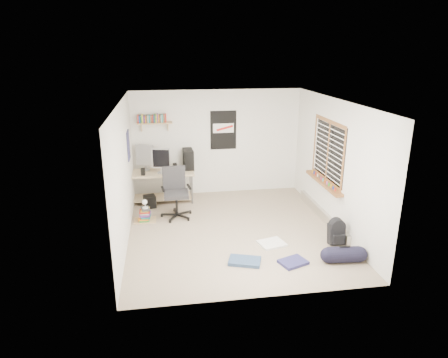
{
  "coord_description": "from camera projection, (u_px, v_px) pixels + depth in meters",
  "views": [
    {
      "loc": [
        -1.26,
        -7.01,
        3.39
      ],
      "look_at": [
        -0.16,
        0.16,
        1.02
      ],
      "focal_mm": 32.0,
      "sensor_mm": 36.0,
      "label": 1
    }
  ],
  "objects": [
    {
      "name": "right_wall",
      "position": [
        335.0,
        165.0,
        7.73
      ],
      "size": [
        0.01,
        4.5,
        2.5
      ],
      "primitive_type": "cube",
      "color": "silver",
      "rests_on": "ground"
    },
    {
      "name": "floor",
      "position": [
        233.0,
        230.0,
        7.83
      ],
      "size": [
        4.0,
        4.5,
        0.01
      ],
      "primitive_type": "cube",
      "color": "gray",
      "rests_on": "ground"
    },
    {
      "name": "pc_tower",
      "position": [
        188.0,
        159.0,
        9.31
      ],
      "size": [
        0.24,
        0.46,
        0.47
      ],
      "primitive_type": "cube",
      "rotation": [
        0.0,
        0.0,
        0.06
      ],
      "color": "black",
      "rests_on": "desk"
    },
    {
      "name": "backpack",
      "position": [
        336.0,
        234.0,
        7.22
      ],
      "size": [
        0.29,
        0.24,
        0.38
      ],
      "primitive_type": "cube",
      "rotation": [
        0.0,
        0.0,
        -0.03
      ],
      "color": "black",
      "rests_on": "floor"
    },
    {
      "name": "desk_lamp",
      "position": [
        145.0,
        204.0,
        8.14
      ],
      "size": [
        0.13,
        0.2,
        0.2
      ],
      "primitive_type": "cube",
      "rotation": [
        0.0,
        0.0,
        0.04
      ],
      "color": "white",
      "rests_on": "book_stack"
    },
    {
      "name": "subwoofer",
      "position": [
        150.0,
        201.0,
        8.92
      ],
      "size": [
        0.3,
        0.3,
        0.28
      ],
      "primitive_type": "cube",
      "rotation": [
        0.0,
        0.0,
        0.23
      ],
      "color": "black",
      "rests_on": "floor"
    },
    {
      "name": "monitor_right",
      "position": [
        161.0,
        164.0,
        8.95
      ],
      "size": [
        0.43,
        0.19,
        0.46
      ],
      "primitive_type": "cube",
      "rotation": [
        0.0,
        0.0,
        -0.22
      ],
      "color": "#AAA9AE",
      "rests_on": "desk"
    },
    {
      "name": "desk",
      "position": [
        161.0,
        186.0,
        9.21
      ],
      "size": [
        1.66,
        1.1,
        0.7
      ],
      "primitive_type": "cube",
      "rotation": [
        0.0,
        0.0,
        -0.3
      ],
      "color": "#CDAC8E",
      "rests_on": "floor"
    },
    {
      "name": "jeans_b",
      "position": [
        293.0,
        262.0,
        6.61
      ],
      "size": [
        0.52,
        0.46,
        0.05
      ],
      "primitive_type": "cube",
      "rotation": [
        0.0,
        0.0,
        0.36
      ],
      "color": "navy",
      "rests_on": "floor"
    },
    {
      "name": "jeans_a",
      "position": [
        245.0,
        261.0,
        6.63
      ],
      "size": [
        0.6,
        0.48,
        0.06
      ],
      "primitive_type": "cube",
      "rotation": [
        0.0,
        0.0,
        -0.33
      ],
      "color": "navy",
      "rests_on": "floor"
    },
    {
      "name": "ceiling",
      "position": [
        234.0,
        101.0,
        7.04
      ],
      "size": [
        4.0,
        4.5,
        0.01
      ],
      "primitive_type": "cube",
      "color": "white",
      "rests_on": "ground"
    },
    {
      "name": "wall_shelf",
      "position": [
        155.0,
        123.0,
        9.07
      ],
      "size": [
        0.8,
        0.22,
        0.24
      ],
      "primitive_type": "cube",
      "color": "tan",
      "rests_on": "back_wall"
    },
    {
      "name": "window",
      "position": [
        327.0,
        151.0,
        7.94
      ],
      "size": [
        0.1,
        1.5,
        1.26
      ],
      "primitive_type": "cube",
      "color": "brown",
      "rests_on": "right_wall"
    },
    {
      "name": "speaker_left",
      "position": [
        143.0,
        172.0,
        8.85
      ],
      "size": [
        0.1,
        0.1,
        0.17
      ],
      "primitive_type": "cube",
      "rotation": [
        0.0,
        0.0,
        -0.11
      ],
      "color": "black",
      "rests_on": "desk"
    },
    {
      "name": "monitor_left",
      "position": [
        145.0,
        161.0,
        9.14
      ],
      "size": [
        0.45,
        0.31,
        0.49
      ],
      "primitive_type": "cube",
      "rotation": [
        0.0,
        0.0,
        -0.49
      ],
      "color": "#A6A6AB",
      "rests_on": "desk"
    },
    {
      "name": "back_wall",
      "position": [
        217.0,
        143.0,
        9.55
      ],
      "size": [
        4.0,
        0.01,
        2.5
      ],
      "primitive_type": "cube",
      "color": "silver",
      "rests_on": "ground"
    },
    {
      "name": "speaker_right",
      "position": [
        175.0,
        167.0,
        9.25
      ],
      "size": [
        0.1,
        0.1,
        0.17
      ],
      "primitive_type": "cube",
      "rotation": [
        0.0,
        0.0,
        0.13
      ],
      "color": "black",
      "rests_on": "desk"
    },
    {
      "name": "book_stack",
      "position": [
        145.0,
        214.0,
        8.22
      ],
      "size": [
        0.5,
        0.42,
        0.32
      ],
      "primitive_type": "cube",
      "rotation": [
        0.0,
        0.0,
        0.08
      ],
      "color": "brown",
      "rests_on": "floor"
    },
    {
      "name": "poster_left_wall",
      "position": [
        128.0,
        145.0,
        8.2
      ],
      "size": [
        0.02,
        0.42,
        0.6
      ],
      "primitive_type": "cube",
      "color": "navy",
      "rests_on": "left_wall"
    },
    {
      "name": "keyboard",
      "position": [
        173.0,
        175.0,
        8.89
      ],
      "size": [
        0.42,
        0.2,
        0.02
      ],
      "primitive_type": "cube",
      "rotation": [
        0.0,
        0.0,
        -0.14
      ],
      "color": "black",
      "rests_on": "desk"
    },
    {
      "name": "baseboard_heater",
      "position": [
        322.0,
        214.0,
        8.36
      ],
      "size": [
        0.08,
        2.5,
        0.18
      ],
      "primitive_type": "cube",
      "color": "#B7B2A8",
      "rests_on": "floor"
    },
    {
      "name": "left_wall",
      "position": [
        123.0,
        174.0,
        7.14
      ],
      "size": [
        0.01,
        4.5,
        2.5
      ],
      "primitive_type": "cube",
      "color": "silver",
      "rests_on": "ground"
    },
    {
      "name": "duffel_bag",
      "position": [
        344.0,
        254.0,
        6.62
      ],
      "size": [
        0.29,
        0.29,
        0.53
      ],
      "primitive_type": "cylinder",
      "rotation": [
        0.0,
        0.0,
        -0.09
      ],
      "color": "black",
      "rests_on": "floor"
    },
    {
      "name": "tshirt",
      "position": [
        272.0,
        243.0,
        7.25
      ],
      "size": [
        0.53,
        0.48,
        0.04
      ],
      "primitive_type": "cube",
      "rotation": [
        0.0,
        0.0,
        0.26
      ],
      "color": "silver",
      "rests_on": "floor"
    },
    {
      "name": "poster_back_wall",
      "position": [
        223.0,
        130.0,
        9.46
      ],
      "size": [
        0.62,
        0.03,
        0.92
      ],
      "primitive_type": "cube",
      "color": "black",
      "rests_on": "back_wall"
    },
    {
      "name": "office_chair",
      "position": [
        176.0,
        195.0,
        8.3
      ],
      "size": [
        0.78,
        0.78,
        1.07
      ],
      "primitive_type": "cube",
      "rotation": [
        0.0,
        0.0,
        0.13
      ],
      "color": "#272629",
      "rests_on": "floor"
    }
  ]
}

